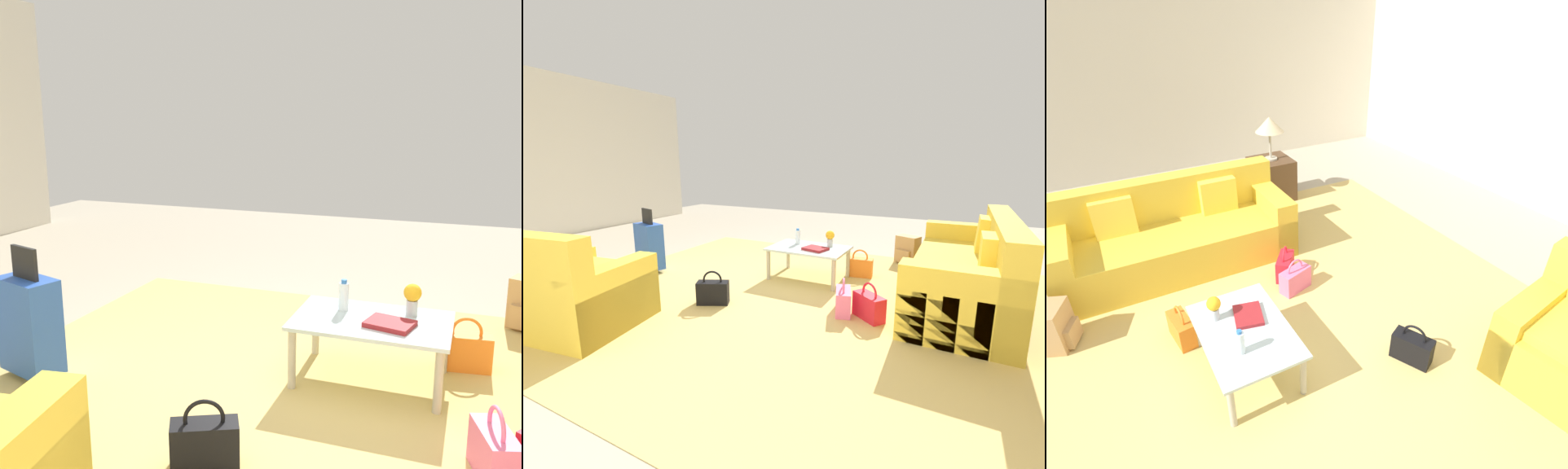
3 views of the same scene
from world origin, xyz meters
TOP-DOWN VIEW (x-y plane):
  - ground_plane at (0.00, 0.00)m, footprint 12.00×12.00m
  - area_rug at (-0.60, 0.20)m, footprint 5.20×4.40m
  - coffee_table at (-0.40, -0.50)m, footprint 0.95×0.65m
  - water_bottle at (-0.20, -0.60)m, footprint 0.06×0.06m
  - coffee_table_book at (-0.52, -0.42)m, footprint 0.31×0.27m
  - flower_vase at (-0.62, -0.65)m, footprint 0.11×0.11m
  - suitcase_blue at (1.60, 0.20)m, footprint 0.44×0.32m
  - handbag_pink at (-1.11, 0.29)m, footprint 0.23×0.35m
  - handbag_orange at (-0.95, -0.87)m, footprint 0.34×0.18m
  - handbag_black at (0.16, 0.69)m, footprint 0.35×0.27m

SIDE VIEW (x-z plane):
  - ground_plane at x=0.00m, z-range 0.00..0.00m
  - area_rug at x=-0.60m, z-range 0.00..0.01m
  - handbag_pink at x=-1.11m, z-range -0.05..0.31m
  - handbag_orange at x=-0.95m, z-range -0.05..0.31m
  - handbag_black at x=0.16m, z-range -0.05..0.31m
  - coffee_table at x=-0.40m, z-range 0.15..0.55m
  - suitcase_blue at x=1.60m, z-range -0.07..0.78m
  - coffee_table_book at x=-0.52m, z-range 0.40..0.43m
  - water_bottle at x=-0.20m, z-range 0.40..0.60m
  - flower_vase at x=-0.62m, z-range 0.43..0.63m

